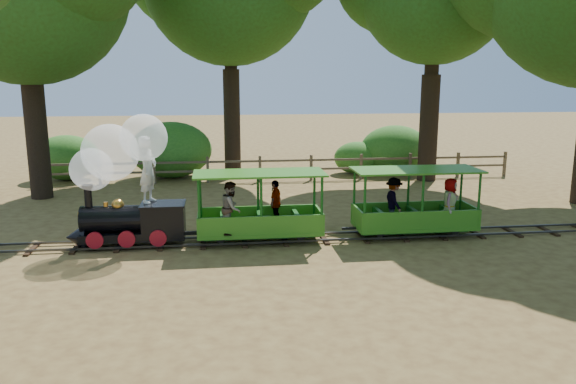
{
  "coord_description": "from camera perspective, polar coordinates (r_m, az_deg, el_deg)",
  "views": [
    {
      "loc": [
        -2.58,
        -13.33,
        4.06
      ],
      "look_at": [
        -0.85,
        0.5,
        1.14
      ],
      "focal_mm": 35.0,
      "sensor_mm": 36.0,
      "label": 1
    }
  ],
  "objects": [
    {
      "name": "ground",
      "position": [
        14.17,
        3.68,
        -4.83
      ],
      "size": [
        90.0,
        90.0,
        0.0
      ],
      "primitive_type": "plane",
      "color": "olive",
      "rests_on": "ground"
    },
    {
      "name": "locomotive",
      "position": [
        13.78,
        -16.61,
        1.95
      ],
      "size": [
        2.82,
        1.33,
        3.24
      ],
      "color": "black",
      "rests_on": "ground"
    },
    {
      "name": "shrub_mid_e",
      "position": [
        23.59,
        7.02,
        3.48
      ],
      "size": [
        1.92,
        1.48,
        1.33
      ],
      "primitive_type": "ellipsoid",
      "color": "#2D6B1E",
      "rests_on": "ground"
    },
    {
      "name": "fence",
      "position": [
        21.76,
        -0.23,
        2.64
      ],
      "size": [
        18.1,
        0.1,
        1.0
      ],
      "color": "brown",
      "rests_on": "ground"
    },
    {
      "name": "shrub_east",
      "position": [
        23.98,
        10.78,
        4.3
      ],
      "size": [
        2.88,
        2.21,
        1.99
      ],
      "primitive_type": "ellipsoid",
      "color": "#2D6B1E",
      "rests_on": "ground"
    },
    {
      "name": "carriage_rear",
      "position": [
        14.55,
        12.8,
        -1.55
      ],
      "size": [
        3.17,
        1.3,
        1.65
      ],
      "color": "#36801C",
      "rests_on": "track"
    },
    {
      "name": "carriage_front",
      "position": [
        13.71,
        -3.34,
        -2.1
      ],
      "size": [
        3.17,
        1.42,
        1.65
      ],
      "color": "#36801C",
      "rests_on": "track"
    },
    {
      "name": "shrub_mid_w",
      "position": [
        22.89,
        -11.8,
        4.21
      ],
      "size": [
        3.23,
        2.49,
        2.24
      ],
      "primitive_type": "ellipsoid",
      "color": "#2D6B1E",
      "rests_on": "ground"
    },
    {
      "name": "shrub_west",
      "position": [
        23.59,
        -21.56,
        3.27
      ],
      "size": [
        2.54,
        1.95,
        1.76
      ],
      "primitive_type": "ellipsoid",
      "color": "#2D6B1E",
      "rests_on": "ground"
    },
    {
      "name": "track",
      "position": [
        14.15,
        3.68,
        -4.57
      ],
      "size": [
        22.0,
        1.0,
        0.1
      ],
      "color": "#3F3D3A",
      "rests_on": "ground"
    }
  ]
}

